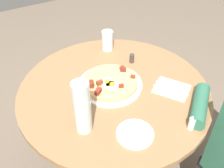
# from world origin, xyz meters

# --- Properties ---
(ground_plane) EXTENTS (6.00, 6.00, 0.00)m
(ground_plane) POSITION_xyz_m (0.00, 0.00, 0.00)
(ground_plane) COLOR #6B5B4C
(dining_table) EXTENTS (0.99, 0.99, 0.74)m
(dining_table) POSITION_xyz_m (0.00, 0.00, 0.57)
(dining_table) COLOR olive
(dining_table) RESTS_ON ground_plane
(pizza_plate) EXTENTS (0.34, 0.34, 0.01)m
(pizza_plate) POSITION_xyz_m (-0.01, 0.03, 0.75)
(pizza_plate) COLOR white
(pizza_plate) RESTS_ON dining_table
(breakfast_pizza) EXTENTS (0.29, 0.29, 0.05)m
(breakfast_pizza) POSITION_xyz_m (-0.01, 0.03, 0.77)
(breakfast_pizza) COLOR tan
(breakfast_pizza) RESTS_ON pizza_plate
(bread_plate) EXTENTS (0.16, 0.16, 0.01)m
(bread_plate) POSITION_xyz_m (-0.07, -0.30, 0.75)
(bread_plate) COLOR white
(bread_plate) RESTS_ON dining_table
(napkin) EXTENTS (0.21, 0.22, 0.00)m
(napkin) POSITION_xyz_m (0.25, -0.15, 0.75)
(napkin) COLOR white
(napkin) RESTS_ON dining_table
(fork) EXTENTS (0.11, 0.16, 0.00)m
(fork) POSITION_xyz_m (0.27, -0.14, 0.75)
(fork) COLOR silver
(fork) RESTS_ON napkin
(knife) EXTENTS (0.11, 0.16, 0.00)m
(knife) POSITION_xyz_m (0.24, -0.16, 0.75)
(knife) COLOR silver
(knife) RESTS_ON napkin
(water_glass) EXTENTS (0.07, 0.07, 0.12)m
(water_glass) POSITION_xyz_m (0.16, 0.34, 0.81)
(water_glass) COLOR silver
(water_glass) RESTS_ON dining_table
(water_bottle) EXTENTS (0.07, 0.07, 0.26)m
(water_bottle) POSITION_xyz_m (-0.25, -0.16, 0.87)
(water_bottle) COLOR silver
(water_bottle) RESTS_ON dining_table
(salt_shaker) EXTENTS (0.03, 0.03, 0.06)m
(salt_shaker) POSITION_xyz_m (0.16, -0.40, 0.77)
(salt_shaker) COLOR white
(salt_shaker) RESTS_ON dining_table
(pepper_shaker) EXTENTS (0.03, 0.03, 0.05)m
(pepper_shaker) POSITION_xyz_m (0.21, 0.15, 0.77)
(pepper_shaker) COLOR #3F3833
(pepper_shaker) RESTS_ON dining_table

